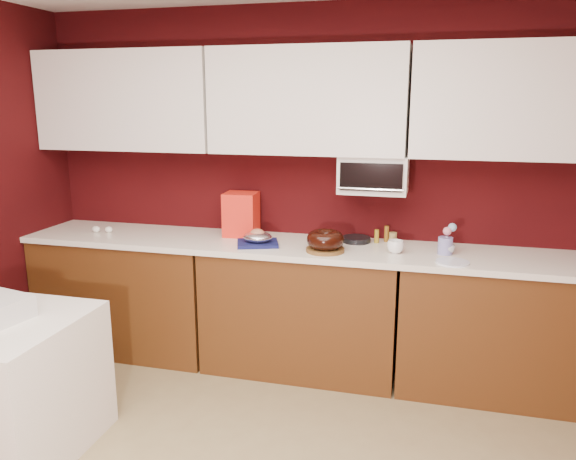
{
  "coord_description": "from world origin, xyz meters",
  "views": [
    {
      "loc": [
        0.84,
        -1.65,
        1.86
      ],
      "look_at": [
        -0.07,
        1.84,
        1.02
      ],
      "focal_mm": 35.0,
      "sensor_mm": 36.0,
      "label": 1
    }
  ],
  "objects_px": {
    "toaster_oven": "(374,174)",
    "coffee_mug": "(395,245)",
    "foil_ham_nest": "(258,237)",
    "pandoro_box": "(241,214)",
    "flower_vase": "(446,244)",
    "blue_jar": "(445,246)",
    "bundt_cake": "(325,240)"
  },
  "relations": [
    {
      "from": "toaster_oven",
      "to": "blue_jar",
      "type": "distance_m",
      "value": 0.66
    },
    {
      "from": "toaster_oven",
      "to": "coffee_mug",
      "type": "distance_m",
      "value": 0.51
    },
    {
      "from": "foil_ham_nest",
      "to": "coffee_mug",
      "type": "distance_m",
      "value": 0.92
    },
    {
      "from": "foil_ham_nest",
      "to": "blue_jar",
      "type": "bearing_deg",
      "value": 3.75
    },
    {
      "from": "coffee_mug",
      "to": "blue_jar",
      "type": "xyz_separation_m",
      "value": [
        0.31,
        0.06,
        0.0
      ]
    },
    {
      "from": "toaster_oven",
      "to": "coffee_mug",
      "type": "bearing_deg",
      "value": -51.43
    },
    {
      "from": "toaster_oven",
      "to": "pandoro_box",
      "type": "height_order",
      "value": "toaster_oven"
    },
    {
      "from": "toaster_oven",
      "to": "flower_vase",
      "type": "xyz_separation_m",
      "value": [
        0.49,
        -0.16,
        -0.41
      ]
    },
    {
      "from": "bundt_cake",
      "to": "pandoro_box",
      "type": "distance_m",
      "value": 0.73
    },
    {
      "from": "blue_jar",
      "to": "flower_vase",
      "type": "relative_size",
      "value": 0.84
    },
    {
      "from": "toaster_oven",
      "to": "bundt_cake",
      "type": "xyz_separation_m",
      "value": [
        -0.26,
        -0.3,
        -0.39
      ]
    },
    {
      "from": "toaster_oven",
      "to": "blue_jar",
      "type": "bearing_deg",
      "value": -18.98
    },
    {
      "from": "coffee_mug",
      "to": "flower_vase",
      "type": "height_order",
      "value": "flower_vase"
    },
    {
      "from": "foil_ham_nest",
      "to": "blue_jar",
      "type": "distance_m",
      "value": 1.23
    },
    {
      "from": "foil_ham_nest",
      "to": "flower_vase",
      "type": "bearing_deg",
      "value": 4.22
    },
    {
      "from": "blue_jar",
      "to": "flower_vase",
      "type": "bearing_deg",
      "value": 56.0
    },
    {
      "from": "pandoro_box",
      "to": "toaster_oven",
      "type": "bearing_deg",
      "value": -1.95
    },
    {
      "from": "foil_ham_nest",
      "to": "blue_jar",
      "type": "relative_size",
      "value": 1.82
    },
    {
      "from": "bundt_cake",
      "to": "coffee_mug",
      "type": "distance_m",
      "value": 0.45
    },
    {
      "from": "flower_vase",
      "to": "foil_ham_nest",
      "type": "bearing_deg",
      "value": -175.78
    },
    {
      "from": "bundt_cake",
      "to": "coffee_mug",
      "type": "relative_size",
      "value": 2.4
    },
    {
      "from": "foil_ham_nest",
      "to": "pandoro_box",
      "type": "height_order",
      "value": "pandoro_box"
    },
    {
      "from": "pandoro_box",
      "to": "blue_jar",
      "type": "height_order",
      "value": "pandoro_box"
    },
    {
      "from": "blue_jar",
      "to": "coffee_mug",
      "type": "bearing_deg",
      "value": -169.79
    },
    {
      "from": "toaster_oven",
      "to": "bundt_cake",
      "type": "relative_size",
      "value": 1.86
    },
    {
      "from": "coffee_mug",
      "to": "blue_jar",
      "type": "bearing_deg",
      "value": 10.21
    },
    {
      "from": "bundt_cake",
      "to": "foil_ham_nest",
      "type": "distance_m",
      "value": 0.48
    },
    {
      "from": "pandoro_box",
      "to": "coffee_mug",
      "type": "xyz_separation_m",
      "value": [
        1.11,
        -0.2,
        -0.11
      ]
    },
    {
      "from": "foil_ham_nest",
      "to": "flower_vase",
      "type": "height_order",
      "value": "flower_vase"
    },
    {
      "from": "toaster_oven",
      "to": "flower_vase",
      "type": "height_order",
      "value": "toaster_oven"
    },
    {
      "from": "toaster_oven",
      "to": "flower_vase",
      "type": "relative_size",
      "value": 3.46
    },
    {
      "from": "foil_ham_nest",
      "to": "toaster_oven",
      "type": "bearing_deg",
      "value": 18.47
    }
  ]
}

